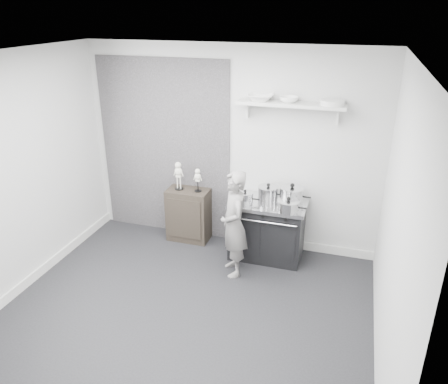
{
  "coord_description": "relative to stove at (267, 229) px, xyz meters",
  "views": [
    {
      "loc": [
        1.57,
        -3.55,
        3.11
      ],
      "look_at": [
        0.18,
        0.95,
        1.09
      ],
      "focal_mm": 35.0,
      "sensor_mm": 36.0,
      "label": 1
    }
  ],
  "objects": [
    {
      "name": "bowl_large",
      "position": [
        -0.19,
        0.19,
        1.68
      ],
      "size": [
        0.32,
        0.32,
        0.08
      ],
      "primitive_type": "imported",
      "color": "white",
      "rests_on": "wall_shelf"
    },
    {
      "name": "skeleton_torso",
      "position": [
        -1.01,
        0.13,
        0.55
      ],
      "size": [
        0.11,
        0.07,
        0.38
      ],
      "primitive_type": null,
      "color": "silver",
      "rests_on": "side_cabinet"
    },
    {
      "name": "room_shell",
      "position": [
        -0.7,
        -1.33,
        1.24
      ],
      "size": [
        4.02,
        3.62,
        2.71
      ],
      "color": "beige",
      "rests_on": "ground"
    },
    {
      "name": "pot_front_left",
      "position": [
        -0.28,
        -0.09,
        0.46
      ],
      "size": [
        0.3,
        0.21,
        0.18
      ],
      "color": "silver",
      "rests_on": "stove"
    },
    {
      "name": "plate_stack",
      "position": [
        0.67,
        0.19,
        1.67
      ],
      "size": [
        0.28,
        0.28,
        0.06
      ],
      "primitive_type": "cylinder",
      "color": "silver",
      "rests_on": "wall_shelf"
    },
    {
      "name": "pot_back_left",
      "position": [
        -0.03,
        0.11,
        0.48
      ],
      "size": [
        0.35,
        0.27,
        0.22
      ],
      "color": "silver",
      "rests_on": "stove"
    },
    {
      "name": "side_cabinet",
      "position": [
        -1.16,
        0.13,
        -0.02
      ],
      "size": [
        0.58,
        0.34,
        0.76
      ],
      "primitive_type": "cube",
      "color": "black",
      "rests_on": "ground"
    },
    {
      "name": "pot_front_right",
      "position": [
        0.29,
        -0.19,
        0.46
      ],
      "size": [
        0.36,
        0.28,
        0.19
      ],
      "color": "silver",
      "rests_on": "stove"
    },
    {
      "name": "wall_shelf",
      "position": [
        0.19,
        0.2,
        1.61
      ],
      "size": [
        1.3,
        0.26,
        0.24
      ],
      "color": "silver",
      "rests_on": "room_shell"
    },
    {
      "name": "child",
      "position": [
        -0.31,
        -0.51,
        0.28
      ],
      "size": [
        0.52,
        0.59,
        1.35
      ],
      "primitive_type": "imported",
      "rotation": [
        0.0,
        0.0,
        -1.07
      ],
      "color": "slate",
      "rests_on": "ground"
    },
    {
      "name": "pot_back_right",
      "position": [
        0.28,
        0.08,
        0.5
      ],
      "size": [
        0.4,
        0.32,
        0.26
      ],
      "color": "silver",
      "rests_on": "stove"
    },
    {
      "name": "ground",
      "position": [
        -0.61,
        -1.48,
        -0.4
      ],
      "size": [
        4.0,
        4.0,
        0.0
      ],
      "primitive_type": "plane",
      "color": "black",
      "rests_on": "ground"
    },
    {
      "name": "stove",
      "position": [
        0.0,
        0.0,
        0.0
      ],
      "size": [
        0.98,
        0.62,
        0.79
      ],
      "color": "black",
      "rests_on": "ground"
    },
    {
      "name": "bowl_small",
      "position": [
        0.16,
        0.19,
        1.68
      ],
      "size": [
        0.22,
        0.22,
        0.07
      ],
      "primitive_type": "imported",
      "color": "white",
      "rests_on": "wall_shelf"
    },
    {
      "name": "skeleton_full",
      "position": [
        -1.29,
        0.13,
        0.59
      ],
      "size": [
        0.13,
        0.08,
        0.46
      ],
      "primitive_type": null,
      "color": "silver",
      "rests_on": "side_cabinet"
    }
  ]
}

